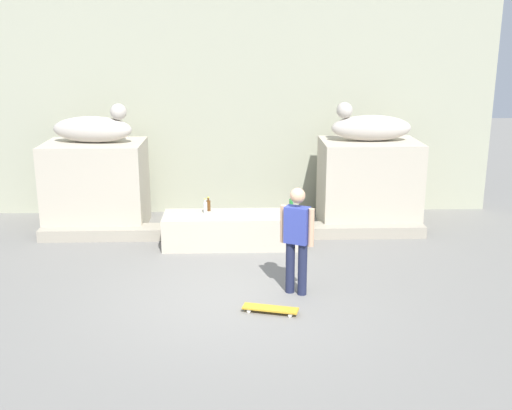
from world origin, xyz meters
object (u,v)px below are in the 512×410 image
Objects in this scene: statue_reclining_right at (369,127)px; bottle_clear at (205,207)px; skateboard at (270,309)px; bottle_green at (291,204)px; bottle_brown at (208,205)px; statue_reclining_left at (94,128)px; skater at (297,236)px.

bottle_clear is at bearing 19.62° from statue_reclining_right.
statue_reclining_right is 1.95× the size of skateboard.
statue_reclining_right reaches higher than bottle_green.
bottle_brown is at bearing 73.56° from bottle_clear.
bottle_brown is 0.98× the size of bottle_green.
bottle_green is (3.84, -0.90, -1.33)m from statue_reclining_left.
skateboard is at bearing -70.89° from bottle_clear.
bottle_clear is (-1.63, -0.22, 0.00)m from bottle_green.
bottle_clear is at bearing 124.39° from skateboard.
statue_reclining_right reaches higher than skateboard.
statue_reclining_left is at bearing 157.26° from bottle_brown.
bottle_green is (1.58, 0.05, 0.00)m from bottle_brown.
bottle_brown reaches higher than skateboard.
skateboard is at bearing -43.64° from statue_reclining_left.
statue_reclining_right is at bearing 19.02° from bottle_clear.
bottle_green is at bearing 29.70° from statue_reclining_right.
statue_reclining_right is 2.29m from bottle_green.
statue_reclining_left reaches higher than skater.
skater is 1.18m from skateboard.
bottle_green is 0.97× the size of bottle_clear.
statue_reclining_right is at bearing 77.42° from skateboard.
statue_reclining_right reaches higher than bottle_clear.
statue_reclining_left is at bearing 153.23° from bottle_clear.
statue_reclining_right is at bearing 90.25° from skater.
skateboard is 3.37m from bottle_green.
statue_reclining_left is at bearing 164.01° from skater.
statue_reclining_left and statue_reclining_right have the same top height.
bottle_brown is (2.26, -0.95, -1.33)m from statue_reclining_left.
statue_reclining_right is 3.69m from bottle_clear.
skateboard is 3.02× the size of bottle_green.
statue_reclining_right reaches higher than skater.
bottle_brown is at bearing 146.82° from skater.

